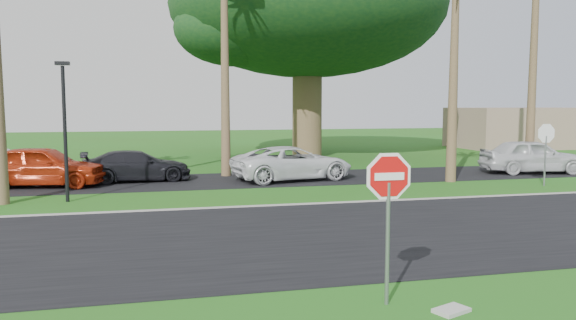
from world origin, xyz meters
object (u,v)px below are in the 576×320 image
(car_red, at_px, (43,167))
(car_dark, at_px, (137,166))
(stop_sign_far, at_px, (546,142))
(stop_sign_near, at_px, (388,196))
(car_minivan, at_px, (293,163))
(car_pickup, at_px, (532,156))

(car_red, relative_size, car_dark, 1.07)
(stop_sign_far, height_order, car_dark, stop_sign_far)
(car_dark, bearing_deg, stop_sign_near, -170.31)
(stop_sign_far, distance_m, car_minivan, 10.24)
(car_minivan, bearing_deg, stop_sign_far, -124.53)
(car_dark, xyz_separation_m, car_minivan, (6.49, -1.12, 0.07))
(car_red, bearing_deg, stop_sign_far, -92.13)
(stop_sign_near, xyz_separation_m, car_pickup, (13.67, 14.68, -0.97))
(car_red, relative_size, car_pickup, 1.02)
(stop_sign_far, height_order, car_pickup, stop_sign_far)
(stop_sign_near, relative_size, stop_sign_far, 1.00)
(stop_sign_near, bearing_deg, stop_sign_far, 43.73)
(stop_sign_near, xyz_separation_m, car_red, (-7.93, 15.28, -0.96))
(car_minivan, bearing_deg, car_dark, 68.53)
(car_minivan, distance_m, car_pickup, 11.56)
(stop_sign_near, distance_m, car_dark, 16.69)
(stop_sign_near, bearing_deg, car_dark, 105.24)
(car_pickup, bearing_deg, car_red, 98.75)
(stop_sign_far, xyz_separation_m, car_dark, (-15.88, 5.07, -1.13))
(stop_sign_near, height_order, car_dark, stop_sign_near)
(stop_sign_near, bearing_deg, car_minivan, 81.96)
(car_minivan, bearing_deg, car_pickup, -103.03)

